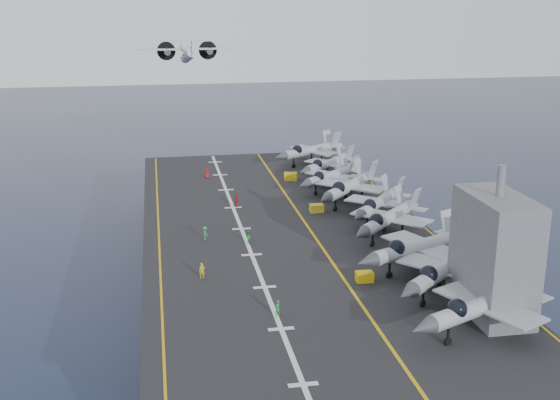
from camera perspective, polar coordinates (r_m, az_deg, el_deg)
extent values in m
plane|color=#142135|center=(99.27, 0.41, -7.86)|extent=(500.00, 500.00, 0.00)
cube|color=#56595E|center=(97.33, 0.42, -5.18)|extent=(36.00, 90.00, 10.00)
cube|color=black|center=(95.55, 0.42, -2.27)|extent=(38.00, 92.00, 0.40)
cube|color=gold|center=(96.05, 2.19, -2.05)|extent=(0.35, 90.00, 0.02)
cube|color=silver|center=(94.61, -3.15, -2.35)|extent=(0.50, 90.00, 0.02)
cube|color=gold|center=(94.01, -9.83, -2.70)|extent=(0.25, 90.00, 0.02)
cube|color=gold|center=(100.38, 10.87, -1.52)|extent=(0.25, 90.00, 0.02)
imported|color=gold|center=(78.55, -6.35, -5.73)|extent=(1.15, 0.83, 1.79)
imported|color=green|center=(89.04, -2.62, -3.02)|extent=(1.13, 1.15, 1.61)
imported|color=#2B8D42|center=(90.62, -6.11, -2.70)|extent=(1.11, 1.26, 1.76)
imported|color=red|center=(104.11, -3.57, -0.05)|extent=(1.18, 1.39, 1.97)
imported|color=#B21919|center=(121.18, -5.95, 2.16)|extent=(1.16, 0.98, 1.63)
imported|color=#257F36|center=(69.27, -0.20, -8.80)|extent=(1.22, 1.12, 1.70)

